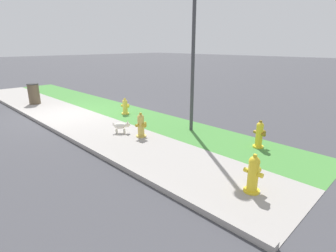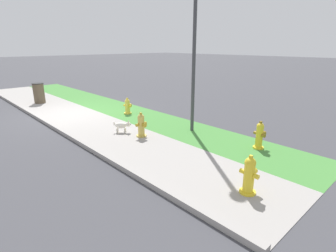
% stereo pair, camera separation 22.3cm
% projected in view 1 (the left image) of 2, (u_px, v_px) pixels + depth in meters
% --- Properties ---
extents(ground_plane, '(120.00, 120.00, 0.00)m').
position_uv_depth(ground_plane, '(67.00, 115.00, 10.43)').
color(ground_plane, '#424247').
extents(sidewalk_pavement, '(18.00, 2.12, 0.01)m').
position_uv_depth(sidewalk_pavement, '(67.00, 115.00, 10.43)').
color(sidewalk_pavement, '#9E9993').
rests_on(sidewalk_pavement, ground).
extents(grass_verge, '(18.00, 1.87, 0.01)m').
position_uv_depth(grass_verge, '(110.00, 107.00, 11.77)').
color(grass_verge, '#47893D').
rests_on(grass_verge, ground).
extents(street_curb, '(18.00, 0.16, 0.12)m').
position_uv_depth(street_curb, '(36.00, 119.00, 9.65)').
color(street_curb, '#9E9993').
rests_on(street_curb, ground).
extents(fire_hydrant_near_corner, '(0.39, 0.36, 0.65)m').
position_uv_depth(fire_hydrant_near_corner, '(125.00, 107.00, 10.55)').
color(fire_hydrant_near_corner, yellow).
rests_on(fire_hydrant_near_corner, ground).
extents(fire_hydrant_far_end, '(0.38, 0.35, 0.78)m').
position_uv_depth(fire_hydrant_far_end, '(253.00, 174.00, 4.91)').
color(fire_hydrant_far_end, yellow).
rests_on(fire_hydrant_far_end, ground).
extents(fire_hydrant_by_grass_verge, '(0.35, 0.38, 0.76)m').
position_uv_depth(fire_hydrant_by_grass_verge, '(141.00, 125.00, 7.90)').
color(fire_hydrant_by_grass_verge, gold).
rests_on(fire_hydrant_by_grass_verge, ground).
extents(fire_hydrant_mid_block, '(0.38, 0.34, 0.77)m').
position_uv_depth(fire_hydrant_mid_block, '(259.00, 135.00, 7.09)').
color(fire_hydrant_mid_block, yellow).
rests_on(fire_hydrant_mid_block, ground).
extents(small_white_dog, '(0.44, 0.45, 0.41)m').
position_uv_depth(small_white_dog, '(122.00, 126.00, 8.30)').
color(small_white_dog, silver).
rests_on(small_white_dog, ground).
extents(street_lamp, '(0.32, 0.32, 5.42)m').
position_uv_depth(street_lamp, '(194.00, 15.00, 7.60)').
color(street_lamp, '#3D3D42').
rests_on(street_lamp, ground).
extents(trash_bin, '(0.52, 0.52, 0.96)m').
position_uv_depth(trash_bin, '(34.00, 94.00, 12.31)').
color(trash_bin, brown).
rests_on(trash_bin, ground).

